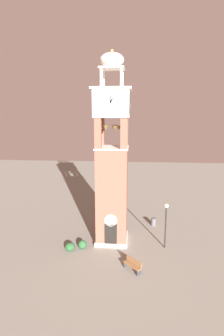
# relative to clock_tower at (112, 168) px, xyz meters

# --- Properties ---
(ground) EXTENTS (80.00, 80.00, 0.00)m
(ground) POSITION_rel_clock_tower_xyz_m (0.00, 0.00, -7.02)
(ground) COLOR gray
(clock_tower) EXTENTS (3.32, 3.32, 16.88)m
(clock_tower) POSITION_rel_clock_tower_xyz_m (0.00, 0.00, 0.00)
(clock_tower) COLOR brown
(clock_tower) RESTS_ON ground
(park_bench) EXTENTS (1.44, 1.45, 0.95)m
(park_bench) POSITION_rel_clock_tower_xyz_m (1.99, -4.80, -6.53)
(park_bench) COLOR brown
(park_bench) RESTS_ON ground
(lamp_post) EXTENTS (0.36, 0.36, 4.10)m
(lamp_post) POSITION_rel_clock_tower_xyz_m (4.81, -0.99, -4.20)
(lamp_post) COLOR black
(lamp_post) RESTS_ON ground
(trash_bin) EXTENTS (0.52, 0.52, 0.80)m
(trash_bin) POSITION_rel_clock_tower_xyz_m (4.11, 3.75, -6.62)
(trash_bin) COLOR #4C4C51
(trash_bin) RESTS_ON ground
(shrub_near_entry) EXTENTS (0.87, 0.87, 0.72)m
(shrub_near_entry) POSITION_rel_clock_tower_xyz_m (-3.50, -2.24, -6.66)
(shrub_near_entry) COLOR #234C28
(shrub_near_entry) RESTS_ON ground
(shrub_left_of_tower) EXTENTS (1.02, 1.02, 0.95)m
(shrub_left_of_tower) POSITION_rel_clock_tower_xyz_m (0.45, 3.29, -6.54)
(shrub_left_of_tower) COLOR #234C28
(shrub_left_of_tower) RESTS_ON ground
(shrub_behind_bench) EXTENTS (0.75, 0.75, 0.79)m
(shrub_behind_bench) POSITION_rel_clock_tower_xyz_m (-2.48, -1.82, -6.62)
(shrub_behind_bench) COLOR #234C28
(shrub_behind_bench) RESTS_ON ground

